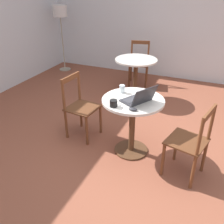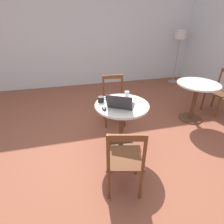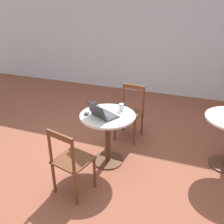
# 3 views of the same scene
# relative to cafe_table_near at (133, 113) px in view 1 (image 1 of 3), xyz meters

# --- Properties ---
(ground_plane) EXTENTS (16.00, 16.00, 0.00)m
(ground_plane) POSITION_rel_cafe_table_near_xyz_m (-0.20, -0.17, -0.57)
(ground_plane) COLOR brown
(wall_side) EXTENTS (0.06, 9.40, 2.70)m
(wall_side) POSITION_rel_cafe_table_near_xyz_m (3.03, -0.17, 0.78)
(wall_side) COLOR silver
(wall_side) RESTS_ON ground_plane
(cafe_table_near) EXTENTS (0.75, 0.75, 0.75)m
(cafe_table_near) POSITION_rel_cafe_table_near_xyz_m (0.00, 0.00, 0.00)
(cafe_table_near) COLOR #51331E
(cafe_table_near) RESTS_ON ground_plane
(cafe_table_mid) EXTENTS (0.75, 0.75, 0.75)m
(cafe_table_mid) POSITION_rel_cafe_table_near_xyz_m (1.61, 0.50, 0.00)
(cafe_table_mid) COLOR #51331E
(cafe_table_mid) RESTS_ON ground_plane
(chair_near_back) EXTENTS (0.44, 0.44, 0.89)m
(chair_near_back) POSITION_rel_cafe_table_near_xyz_m (0.08, 0.80, -0.12)
(chair_near_back) COLOR brown
(chair_near_back) RESTS_ON ground_plane
(chair_near_front) EXTENTS (0.48, 0.48, 0.89)m
(chair_near_front) POSITION_rel_cafe_table_near_xyz_m (-0.18, -0.74, -0.12)
(chair_near_front) COLOR brown
(chair_near_front) RESTS_ON ground_plane
(chair_mid_right) EXTENTS (0.48, 0.48, 0.89)m
(chair_mid_right) POSITION_rel_cafe_table_near_xyz_m (2.33, 0.66, -0.12)
(chair_mid_right) COLOR brown
(chair_mid_right) RESTS_ON ground_plane
(floor_lamp) EXTENTS (0.32, 0.32, 1.50)m
(floor_lamp) POSITION_rel_cafe_table_near_xyz_m (2.49, 2.63, 0.72)
(floor_lamp) COLOR #9E937F
(floor_lamp) RESTS_ON ground_plane
(laptop) EXTENTS (0.44, 0.42, 0.22)m
(laptop) POSITION_rel_cafe_table_near_xyz_m (-0.04, -0.08, 0.23)
(laptop) COLOR #2D2D33
(laptop) RESTS_ON cafe_table_near
(mouse) EXTENTS (0.06, 0.10, 0.03)m
(mouse) POSITION_rel_cafe_table_near_xyz_m (-0.27, -0.09, 0.20)
(mouse) COLOR #2D2D33
(mouse) RESTS_ON cafe_table_near
(mug) EXTENTS (0.12, 0.09, 0.08)m
(mug) POSITION_rel_cafe_table_near_xyz_m (-0.27, 0.14, 0.23)
(mug) COLOR black
(mug) RESTS_ON cafe_table_near
(drinking_glass) EXTENTS (0.07, 0.07, 0.10)m
(drinking_glass) POSITION_rel_cafe_table_near_xyz_m (0.13, 0.19, 0.24)
(drinking_glass) COLOR silver
(drinking_glass) RESTS_ON cafe_table_near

